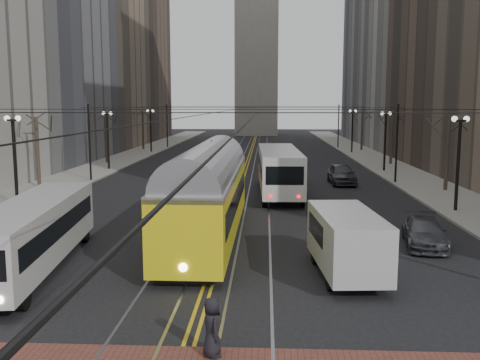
# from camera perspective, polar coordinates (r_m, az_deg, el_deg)

# --- Properties ---
(ground) EXTENTS (260.00, 260.00, 0.00)m
(ground) POSITION_cam_1_polar(r_m,az_deg,el_deg) (16.22, -5.00, -15.79)
(ground) COLOR black
(ground) RESTS_ON ground
(sidewalk_left) EXTENTS (5.00, 140.00, 0.15)m
(sidewalk_left) POSITION_cam_1_polar(r_m,az_deg,el_deg) (62.43, -13.13, 1.88)
(sidewalk_left) COLOR gray
(sidewalk_left) RESTS_ON ground
(sidewalk_right) EXTENTS (5.00, 140.00, 0.15)m
(sidewalk_right) POSITION_cam_1_polar(r_m,az_deg,el_deg) (61.42, 14.91, 1.72)
(sidewalk_right) COLOR gray
(sidewalk_right) RESTS_ON ground
(streetcar_rails) EXTENTS (4.80, 130.00, 0.02)m
(streetcar_rails) POSITION_cam_1_polar(r_m,az_deg,el_deg) (60.09, 0.78, 1.79)
(streetcar_rails) COLOR gray
(streetcar_rails) RESTS_ON ground
(centre_lines) EXTENTS (0.42, 130.00, 0.01)m
(centre_lines) POSITION_cam_1_polar(r_m,az_deg,el_deg) (60.09, 0.78, 1.79)
(centre_lines) COLOR gold
(centre_lines) RESTS_ON ground
(building_left_mid) EXTENTS (16.00, 20.00, 34.00)m
(building_left_mid) POSITION_cam_1_polar(r_m,az_deg,el_deg) (67.48, -22.34, 16.37)
(building_left_mid) COLOR slate
(building_left_mid) RESTS_ON ground
(building_left_far) EXTENTS (16.00, 20.00, 40.00)m
(building_left_far) POSITION_cam_1_polar(r_m,az_deg,el_deg) (105.27, -12.90, 15.19)
(building_left_far) COLOR brown
(building_left_far) RESTS_ON ground
(building_right_far) EXTENTS (16.00, 20.00, 40.00)m
(building_right_far) POSITION_cam_1_polar(r_m,az_deg,el_deg) (104.26, 16.31, 15.14)
(building_right_far) COLOR slate
(building_right_far) RESTS_ON ground
(lamp_posts) EXTENTS (27.60, 57.20, 5.60)m
(lamp_posts) POSITION_cam_1_polar(r_m,az_deg,el_deg) (43.66, 0.04, 3.12)
(lamp_posts) COLOR black
(lamp_posts) RESTS_ON ground
(street_trees) EXTENTS (31.68, 53.28, 5.60)m
(street_trees) POSITION_cam_1_polar(r_m,az_deg,el_deg) (50.13, 0.39, 3.76)
(street_trees) COLOR #382D23
(street_trees) RESTS_ON ground
(trolley_wires) EXTENTS (25.96, 120.00, 6.60)m
(trolley_wires) POSITION_cam_1_polar(r_m,az_deg,el_deg) (49.65, 0.37, 4.84)
(trolley_wires) COLOR black
(trolley_wires) RESTS_ON ground
(transit_bus) EXTENTS (3.45, 11.20, 2.76)m
(transit_bus) POSITION_cam_1_polar(r_m,az_deg,el_deg) (22.81, -21.16, -5.61)
(transit_bus) COLOR #BBBBBB
(transit_bus) RESTS_ON ground
(streetcar) EXTENTS (2.97, 15.27, 3.59)m
(streetcar) POSITION_cam_1_polar(r_m,az_deg,el_deg) (26.18, -3.41, -2.43)
(streetcar) COLOR yellow
(streetcar) RESTS_ON ground
(rear_bus) EXTENTS (3.16, 12.73, 3.30)m
(rear_bus) POSITION_cam_1_polar(r_m,az_deg,el_deg) (39.38, 4.17, 0.88)
(rear_bus) COLOR silver
(rear_bus) RESTS_ON ground
(cargo_van) EXTENTS (2.58, 5.75, 2.48)m
(cargo_van) POSITION_cam_1_polar(r_m,az_deg,el_deg) (20.99, 11.30, -6.77)
(cargo_van) COLOR #B9B9B9
(cargo_van) RESTS_ON ground
(sedan_grey) EXTENTS (2.09, 5.00, 1.69)m
(sedan_grey) POSITION_cam_1_polar(r_m,az_deg,el_deg) (45.17, 10.79, 0.65)
(sedan_grey) COLOR #3E4045
(sedan_grey) RESTS_ON ground
(sedan_parked) EXTENTS (2.50, 4.67, 1.29)m
(sedan_parked) POSITION_cam_1_polar(r_m,az_deg,el_deg) (26.46, 19.08, -5.30)
(sedan_parked) COLOR #3F4147
(sedan_parked) RESTS_ON ground
(pedestrian_a) EXTENTS (0.77, 0.91, 1.58)m
(pedestrian_a) POSITION_cam_1_polar(r_m,az_deg,el_deg) (14.46, -3.02, -15.38)
(pedestrian_a) COLOR black
(pedestrian_a) RESTS_ON crosswalk_band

